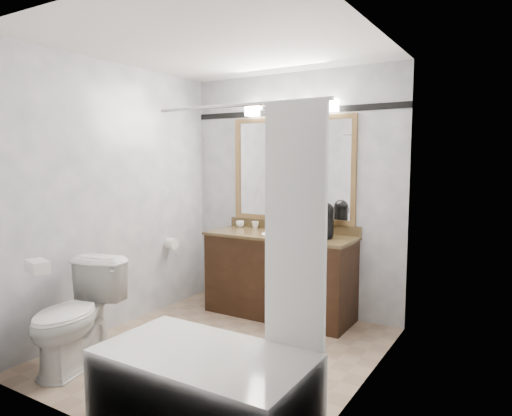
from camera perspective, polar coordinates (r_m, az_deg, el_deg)
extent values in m
cube|color=tan|center=(4.04, -4.28, -17.39)|extent=(2.40, 2.60, 0.01)
cube|color=white|center=(3.82, -4.60, 19.70)|extent=(2.40, 2.60, 0.01)
cube|color=silver|center=(4.84, 4.61, 1.86)|extent=(2.40, 0.01, 2.50)
cube|color=silver|center=(2.78, -20.33, -1.61)|extent=(2.40, 0.01, 2.50)
cube|color=silver|center=(4.54, -16.90, 1.33)|extent=(0.01, 2.60, 2.50)
cube|color=silver|center=(3.18, 13.48, -0.48)|extent=(0.01, 2.60, 2.50)
cube|color=black|center=(4.73, 2.93, -8.57)|extent=(1.50, 0.55, 0.82)
cube|color=olive|center=(4.64, 2.96, -3.48)|extent=(1.53, 0.58, 0.03)
cube|color=olive|center=(4.86, 4.47, -2.27)|extent=(1.53, 0.03, 0.10)
ellipsoid|color=white|center=(4.64, 2.96, -3.67)|extent=(0.44, 0.34, 0.14)
cube|color=olive|center=(4.83, 4.56, 11.05)|extent=(1.40, 0.04, 0.05)
cube|color=olive|center=(4.85, 4.45, -1.40)|extent=(1.40, 0.04, 0.05)
cube|color=olive|center=(5.15, -2.24, 4.91)|extent=(0.05, 0.04, 1.00)
cube|color=olive|center=(4.55, 12.15, 4.62)|extent=(0.05, 0.04, 1.00)
cube|color=white|center=(4.81, 4.53, 4.81)|extent=(1.30, 0.01, 1.00)
cube|color=silver|center=(4.83, 4.52, 12.54)|extent=(0.90, 0.05, 0.03)
cube|color=white|center=(5.00, -0.46, 12.10)|extent=(0.12, 0.12, 0.12)
cube|color=white|center=(4.85, 2.62, 12.28)|extent=(0.12, 0.12, 0.12)
cube|color=white|center=(4.72, 5.90, 12.44)|extent=(0.12, 0.12, 0.12)
cube|color=white|center=(4.60, 9.36, 12.56)|extent=(0.12, 0.12, 0.12)
cube|color=black|center=(4.85, 4.64, 11.92)|extent=(2.40, 0.01, 0.06)
cube|color=white|center=(2.99, -6.45, -21.40)|extent=(1.30, 0.72, 0.45)
cylinder|color=silver|center=(2.99, -2.28, 12.73)|extent=(1.30, 0.02, 0.02)
cube|color=white|center=(2.78, 4.92, -2.82)|extent=(0.40, 0.04, 1.55)
cylinder|color=white|center=(5.03, -10.54, -4.39)|extent=(0.11, 0.12, 0.12)
imported|color=white|center=(3.86, -21.62, -12.44)|extent=(0.63, 0.88, 0.81)
cube|color=white|center=(3.58, -25.62, -6.59)|extent=(0.23, 0.17, 0.09)
cylinder|color=black|center=(4.44, 8.41, -3.64)|extent=(0.18, 0.18, 0.02)
cylinder|color=black|center=(4.47, 8.77, -1.93)|extent=(0.15, 0.15, 0.25)
sphere|color=black|center=(4.46, 8.80, -0.31)|extent=(0.15, 0.15, 0.15)
cube|color=black|center=(4.39, 8.34, -0.98)|extent=(0.10, 0.10, 0.05)
cylinder|color=silver|center=(4.42, 8.30, -3.30)|extent=(0.06, 0.06, 0.06)
imported|color=white|center=(5.11, -2.01, -2.01)|extent=(0.12, 0.12, 0.07)
imported|color=white|center=(5.03, -0.09, -2.13)|extent=(0.10, 0.10, 0.08)
imported|color=white|center=(4.80, 2.92, -2.40)|extent=(0.05, 0.05, 0.09)
imported|color=white|center=(4.76, 5.71, -2.59)|extent=(0.07, 0.07, 0.08)
cube|color=beige|center=(4.72, 3.97, -2.96)|extent=(0.10, 0.07, 0.03)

